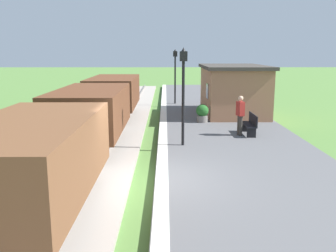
{
  "coord_description": "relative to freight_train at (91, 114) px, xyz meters",
  "views": [
    {
      "loc": [
        0.5,
        -10.16,
        3.82
      ],
      "look_at": [
        0.6,
        3.05,
        1.16
      ],
      "focal_mm": 39.83,
      "sensor_mm": 36.0,
      "label": 1
    }
  ],
  "objects": [
    {
      "name": "station_hut",
      "position": [
        6.8,
        6.99,
        0.26
      ],
      "size": [
        3.5,
        5.8,
        2.78
      ],
      "color": "#9E6B4C",
      "rests_on": "platform_slab"
    },
    {
      "name": "lamp_post_far",
      "position": [
        3.58,
        11.21,
        1.41
      ],
      "size": [
        0.28,
        0.28,
        3.7
      ],
      "color": "black",
      "rests_on": "platform_slab"
    },
    {
      "name": "bench_down_platform",
      "position": [
        6.58,
        10.91,
        -0.68
      ],
      "size": [
        0.42,
        1.5,
        0.91
      ],
      "color": "black",
      "rests_on": "platform_slab"
    },
    {
      "name": "potted_planter",
      "position": [
        4.79,
        4.32,
        -0.67
      ],
      "size": [
        0.64,
        0.64,
        0.92
      ],
      "color": "slate",
      "rests_on": "platform_slab"
    },
    {
      "name": "rail_far",
      "position": [
        -0.72,
        -4.22,
        -1.21
      ],
      "size": [
        0.07,
        60.0,
        0.14
      ],
      "primitive_type": "cube",
      "color": "slate",
      "rests_on": "track_ballast"
    },
    {
      "name": "freight_train",
      "position": [
        0.0,
        0.0,
        0.0
      ],
      "size": [
        2.5,
        19.4,
        2.12
      ],
      "color": "brown",
      "rests_on": "rail_near"
    },
    {
      "name": "person_waiting",
      "position": [
        6.1,
        1.28,
        -0.21
      ],
      "size": [
        0.33,
        0.43,
        1.71
      ],
      "rotation": [
        0.0,
        0.0,
        3.41
      ],
      "color": "#38332D",
      "rests_on": "platform_slab"
    },
    {
      "name": "rail_near",
      "position": [
        0.72,
        -4.22,
        -1.21
      ],
      "size": [
        0.07,
        60.0,
        0.14
      ],
      "primitive_type": "cube",
      "color": "slate",
      "rests_on": "track_ballast"
    },
    {
      "name": "platform_slab",
      "position": [
        5.6,
        -4.22,
        -1.27
      ],
      "size": [
        6.0,
        60.0,
        0.25
      ],
      "primitive_type": "cube",
      "color": "#565659",
      "rests_on": "ground"
    },
    {
      "name": "bench_near_hut",
      "position": [
        6.58,
        1.41,
        -0.68
      ],
      "size": [
        0.42,
        1.5,
        0.91
      ],
      "color": "black",
      "rests_on": "platform_slab"
    },
    {
      "name": "ground_plane",
      "position": [
        2.4,
        -4.22,
        -1.4
      ],
      "size": [
        160.0,
        160.0,
        0.0
      ],
      "primitive_type": "plane",
      "color": "#517A38"
    },
    {
      "name": "platform_edge_stripe",
      "position": [
        2.8,
        -4.22,
        -1.14
      ],
      "size": [
        0.36,
        60.0,
        0.01
      ],
      "primitive_type": "cube",
      "color": "silver",
      "rests_on": "platform_slab"
    },
    {
      "name": "track_ballast",
      "position": [
        -0.0,
        -4.22,
        -1.34
      ],
      "size": [
        3.8,
        60.0,
        0.12
      ],
      "primitive_type": "cube",
      "color": "#9E9389",
      "rests_on": "ground"
    },
    {
      "name": "lamp_post_near",
      "position": [
        3.58,
        -0.41,
        1.41
      ],
      "size": [
        0.28,
        0.28,
        3.7
      ],
      "color": "black",
      "rests_on": "platform_slab"
    }
  ]
}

